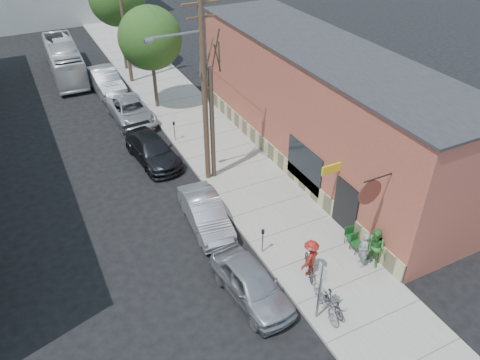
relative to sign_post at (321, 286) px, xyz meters
name	(u,v)px	position (x,y,z in m)	size (l,w,h in m)	color
ground	(209,259)	(-2.35, 4.85, -1.83)	(120.00, 120.00, 0.00)	black
sidewalk	(202,130)	(1.90, 15.85, -1.76)	(4.50, 58.00, 0.15)	#9C9B91
cafe_building	(320,107)	(6.64, 9.84, 1.47)	(6.60, 20.20, 6.61)	#A24D3C
sign_post	(321,286)	(0.00, 0.00, 0.00)	(0.07, 0.45, 2.80)	slate
parking_meter_near	(263,237)	(-0.10, 4.09, -0.85)	(0.14, 0.14, 1.24)	slate
parking_meter_far	(174,128)	(-0.10, 15.30, -0.85)	(0.14, 0.14, 1.24)	slate
utility_pole_near	(203,88)	(0.04, 10.58, 3.58)	(3.57, 0.28, 10.00)	#503A28
utility_pole_far	(123,13)	(0.10, 25.71, 3.51)	(1.80, 0.28, 10.00)	#503A28
tree_bare	(212,125)	(0.45, 10.59, 1.43)	(0.24, 0.24, 6.23)	#44392C
tree_leafy_mid	(150,38)	(0.45, 20.44, 3.13)	(4.13, 4.13, 6.89)	#44392C
patio_chair_a	(357,243)	(3.63, 2.25, -1.24)	(0.50, 0.50, 0.88)	#13471B
patio_chair_b	(352,237)	(3.71, 2.72, -1.24)	(0.50, 0.50, 0.88)	#13471B
patron_grey	(363,250)	(3.28, 1.47, -0.83)	(0.62, 0.41, 1.71)	gray
patron_green	(375,248)	(3.72, 1.26, -0.75)	(0.91, 0.71, 1.87)	#348133
cyclist	(310,257)	(1.04, 2.08, -0.83)	(1.11, 0.64, 1.71)	maroon
cyclist_bike	(310,265)	(1.04, 2.08, -1.24)	(0.58, 1.67, 0.88)	black
parked_bike_a	(333,302)	(0.70, 0.00, -1.23)	(0.42, 1.50, 0.90)	black
parked_bike_b	(326,300)	(0.48, 0.15, -1.14)	(0.72, 2.06, 1.08)	slate
car_0	(251,283)	(-1.69, 2.14, -1.09)	(1.76, 4.38, 1.49)	#9A9AA1
car_1	(206,213)	(-1.55, 7.05, -1.10)	(1.55, 4.43, 1.46)	#A4A7AC
car_2	(153,150)	(-1.98, 13.82, -1.12)	(2.00, 4.92, 1.43)	black
car_3	(131,111)	(-1.69, 19.33, -1.12)	(2.35, 5.10, 1.42)	#BBBBC4
car_4	(105,81)	(-2.09, 24.96, -0.98)	(1.80, 5.17, 1.70)	#9EA3A5
bus	(64,59)	(-4.19, 29.63, -0.51)	(2.22, 9.49, 2.64)	white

